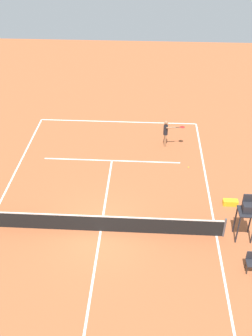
% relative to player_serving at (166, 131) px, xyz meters
% --- Properties ---
extents(ground_plane, '(60.00, 60.00, 0.00)m').
position_rel_player_serving_xyz_m(ground_plane, '(3.29, 8.03, -1.07)').
color(ground_plane, '#AD5933').
extents(court_lines, '(11.12, 22.28, 0.01)m').
position_rel_player_serving_xyz_m(court_lines, '(3.29, 8.03, -1.07)').
color(court_lines, white).
rests_on(court_lines, ground).
extents(tennis_net, '(11.72, 0.10, 1.07)m').
position_rel_player_serving_xyz_m(tennis_net, '(3.29, 8.03, -0.57)').
color(tennis_net, '#4C4C51').
rests_on(tennis_net, ground).
extents(player_serving, '(1.33, 0.46, 1.79)m').
position_rel_player_serving_xyz_m(player_serving, '(0.00, 0.00, 0.00)').
color(player_serving, '#9E704C').
rests_on(player_serving, ground).
extents(tennis_ball, '(0.07, 0.07, 0.07)m').
position_rel_player_serving_xyz_m(tennis_ball, '(-1.30, 2.41, -1.04)').
color(tennis_ball, '#CCE033').
rests_on(tennis_ball, ground).
extents(umpire_chair, '(0.80, 0.80, 2.41)m').
position_rel_player_serving_xyz_m(umpire_chair, '(-3.38, 8.03, 0.54)').
color(umpire_chair, '#232328').
rests_on(umpire_chair, ground).
extents(courtside_chair_near, '(0.44, 0.46, 0.95)m').
position_rel_player_serving_xyz_m(courtside_chair_near, '(-3.37, 10.01, -0.54)').
color(courtside_chair_near, '#262626').
rests_on(courtside_chair_near, ground).
extents(equipment_bag, '(0.76, 0.32, 0.30)m').
position_rel_player_serving_xyz_m(equipment_bag, '(-3.22, 5.70, -0.92)').
color(equipment_bag, yellow).
rests_on(equipment_bag, ground).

